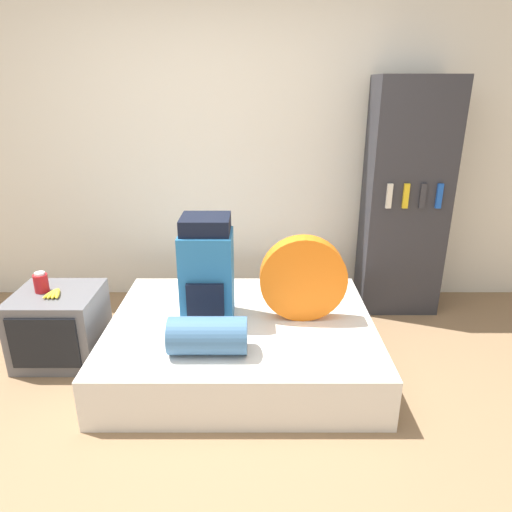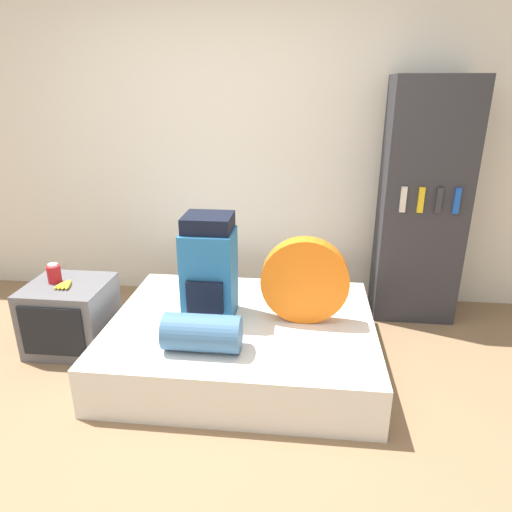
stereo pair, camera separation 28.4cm
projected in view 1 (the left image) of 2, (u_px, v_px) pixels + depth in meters
name	position (u px, v px, depth m)	size (l,w,h in m)	color
ground_plane	(202.00, 447.00, 2.38)	(16.00, 16.00, 0.00)	#846647
wall_back	(222.00, 147.00, 3.73)	(8.00, 0.05, 2.60)	silver
bed	(242.00, 341.00, 3.06)	(1.72, 1.37, 0.32)	silver
backpack	(208.00, 270.00, 2.92)	(0.33, 0.33, 0.69)	#23669E
tent_bag	(304.00, 278.00, 2.94)	(0.56, 0.12, 0.56)	orange
sleeping_roll	(209.00, 336.00, 2.60)	(0.45, 0.22, 0.22)	#3D668E
television	(61.00, 325.00, 3.09)	(0.54, 0.51, 0.48)	#5B5B60
canister	(42.00, 282.00, 3.01)	(0.09, 0.09, 0.14)	#B2191E
banana_bunch	(55.00, 293.00, 2.97)	(0.11, 0.15, 0.03)	yellow
bookshelf	(406.00, 200.00, 3.59)	(0.62, 0.39, 1.85)	#2D2D33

